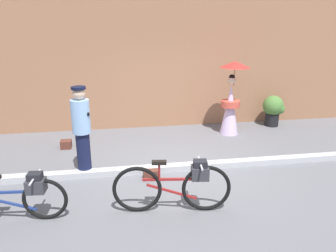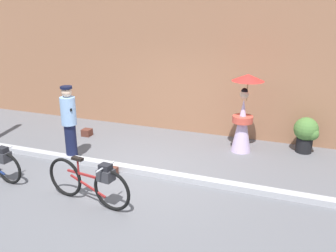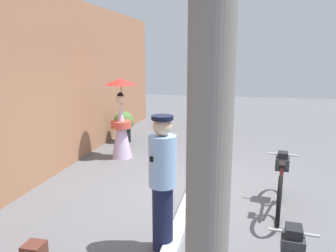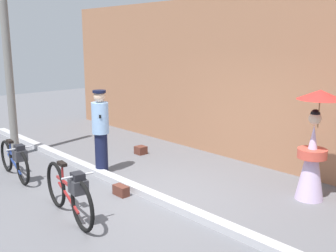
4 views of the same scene
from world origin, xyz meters
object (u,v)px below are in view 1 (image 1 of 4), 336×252
Objects in this scene: backpack_on_pavement at (152,174)px; potted_plant_by_door at (274,109)px; bicycle_far_side at (177,185)px; person_officer at (82,129)px; backpack_spare at (66,144)px; person_with_parasol at (231,99)px; bicycle_near_officer at (15,196)px.

potted_plant_by_door is at bearing 36.00° from backpack_on_pavement.
person_officer reaches higher than bicycle_far_side.
potted_plant_by_door is 3.63× the size of backpack_spare.
person_officer reaches higher than backpack_spare.
bicycle_far_side is 3.69m from backpack_spare.
bicycle_far_side is at bearing -132.27° from potted_plant_by_door.
backpack_spare is (-0.55, 1.47, -0.82)m from person_officer.
bicycle_far_side is at bearing -55.82° from backpack_spare.
person_with_parasol is at bearing 5.55° from backpack_spare.
backpack_on_pavement is 2.62m from backpack_spare.
bicycle_near_officer is 0.88× the size of person_with_parasol.
backpack_spare is at bearing -174.45° from person_with_parasol.
backpack_spare is (-4.16, -0.40, -0.84)m from person_with_parasol.
potted_plant_by_door is at bearing 17.48° from person_with_parasol.
backpack_spare is (-1.80, 1.91, 0.00)m from backpack_on_pavement.
bicycle_near_officer is 0.97× the size of person_officer.
backpack_on_pavement is (-0.26, 1.13, -0.35)m from bicycle_far_side.
person_officer is at bearing -69.46° from backpack_spare.
person_officer is at bearing 59.23° from bicycle_near_officer.
person_with_parasol is at bearing 27.44° from person_officer.
bicycle_far_side is 4.06m from person_with_parasol.
backpack_on_pavement is at bearing 103.05° from bicycle_far_side.
person_officer is at bearing -152.56° from person_with_parasol.
bicycle_far_side is 0.95× the size of person_with_parasol.
bicycle_near_officer is 2.36m from backpack_on_pavement.
person_officer is 5.66× the size of backpack_on_pavement.
bicycle_far_side reaches higher than bicycle_near_officer.
bicycle_near_officer is at bearing -96.03° from backpack_spare.
person_officer is at bearing 133.95° from bicycle_far_side.
person_officer is 7.14× the size of backpack_spare.
person_with_parasol reaches higher than backpack_on_pavement.
person_with_parasol is at bearing 58.72° from bicycle_far_side.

